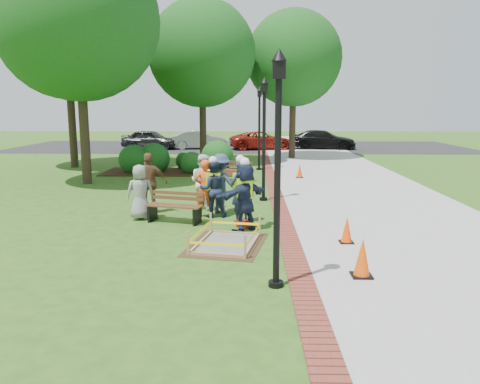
{
  "coord_description": "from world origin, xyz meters",
  "views": [
    {
      "loc": [
        0.75,
        -11.21,
        3.3
      ],
      "look_at": [
        0.5,
        1.2,
        1.0
      ],
      "focal_mm": 35.0,
      "sensor_mm": 36.0,
      "label": 1
    }
  ],
  "objects_px": {
    "lamp_near": "(278,153)",
    "hivis_worker_b": "(240,189)",
    "wet_concrete_pad": "(226,235)",
    "cone_front": "(362,259)",
    "hivis_worker_c": "(213,187)",
    "hivis_worker_a": "(245,195)",
    "bench_near": "(175,213)"
  },
  "relations": [
    {
      "from": "cone_front",
      "to": "lamp_near",
      "type": "height_order",
      "value": "lamp_near"
    },
    {
      "from": "cone_front",
      "to": "lamp_near",
      "type": "relative_size",
      "value": 0.19
    },
    {
      "from": "hivis_worker_b",
      "to": "hivis_worker_c",
      "type": "height_order",
      "value": "hivis_worker_b"
    },
    {
      "from": "lamp_near",
      "to": "hivis_worker_b",
      "type": "height_order",
      "value": "lamp_near"
    },
    {
      "from": "hivis_worker_b",
      "to": "lamp_near",
      "type": "bearing_deg",
      "value": -81.13
    },
    {
      "from": "wet_concrete_pad",
      "to": "cone_front",
      "type": "height_order",
      "value": "cone_front"
    },
    {
      "from": "wet_concrete_pad",
      "to": "hivis_worker_a",
      "type": "distance_m",
      "value": 1.57
    },
    {
      "from": "bench_near",
      "to": "cone_front",
      "type": "xyz_separation_m",
      "value": [
        4.33,
        -4.28,
        0.1
      ]
    },
    {
      "from": "wet_concrete_pad",
      "to": "lamp_near",
      "type": "distance_m",
      "value": 3.59
    },
    {
      "from": "hivis_worker_a",
      "to": "cone_front",
      "type": "bearing_deg",
      "value": -55.91
    },
    {
      "from": "wet_concrete_pad",
      "to": "lamp_near",
      "type": "relative_size",
      "value": 0.61
    },
    {
      "from": "hivis_worker_a",
      "to": "hivis_worker_c",
      "type": "bearing_deg",
      "value": 121.4
    },
    {
      "from": "hivis_worker_c",
      "to": "cone_front",
      "type": "bearing_deg",
      "value": -56.73
    },
    {
      "from": "hivis_worker_a",
      "to": "hivis_worker_b",
      "type": "height_order",
      "value": "hivis_worker_a"
    },
    {
      "from": "cone_front",
      "to": "hivis_worker_b",
      "type": "distance_m",
      "value": 5.02
    },
    {
      "from": "wet_concrete_pad",
      "to": "hivis_worker_a",
      "type": "bearing_deg",
      "value": 72.26
    },
    {
      "from": "lamp_near",
      "to": "hivis_worker_a",
      "type": "bearing_deg",
      "value": 98.98
    },
    {
      "from": "wet_concrete_pad",
      "to": "bench_near",
      "type": "bearing_deg",
      "value": 126.17
    },
    {
      "from": "hivis_worker_a",
      "to": "hivis_worker_c",
      "type": "relative_size",
      "value": 1.07
    },
    {
      "from": "lamp_near",
      "to": "hivis_worker_c",
      "type": "xyz_separation_m",
      "value": [
        -1.58,
        5.49,
        -1.57
      ]
    },
    {
      "from": "bench_near",
      "to": "hivis_worker_b",
      "type": "relative_size",
      "value": 0.87
    },
    {
      "from": "cone_front",
      "to": "hivis_worker_a",
      "type": "height_order",
      "value": "hivis_worker_a"
    },
    {
      "from": "hivis_worker_b",
      "to": "hivis_worker_c",
      "type": "bearing_deg",
      "value": 141.68
    },
    {
      "from": "cone_front",
      "to": "hivis_worker_b",
      "type": "height_order",
      "value": "hivis_worker_b"
    },
    {
      "from": "wet_concrete_pad",
      "to": "hivis_worker_c",
      "type": "height_order",
      "value": "hivis_worker_c"
    },
    {
      "from": "hivis_worker_c",
      "to": "hivis_worker_b",
      "type": "bearing_deg",
      "value": -38.32
    },
    {
      "from": "cone_front",
      "to": "hivis_worker_a",
      "type": "distance_m",
      "value": 4.18
    },
    {
      "from": "bench_near",
      "to": "hivis_worker_c",
      "type": "xyz_separation_m",
      "value": [
        1.06,
        0.71,
        0.64
      ]
    },
    {
      "from": "wet_concrete_pad",
      "to": "hivis_worker_b",
      "type": "height_order",
      "value": "hivis_worker_b"
    },
    {
      "from": "wet_concrete_pad",
      "to": "bench_near",
      "type": "distance_m",
      "value": 2.7
    },
    {
      "from": "lamp_near",
      "to": "hivis_worker_b",
      "type": "relative_size",
      "value": 2.2
    },
    {
      "from": "hivis_worker_a",
      "to": "hivis_worker_b",
      "type": "xyz_separation_m",
      "value": [
        -0.14,
        0.92,
        -0.01
      ]
    }
  ]
}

